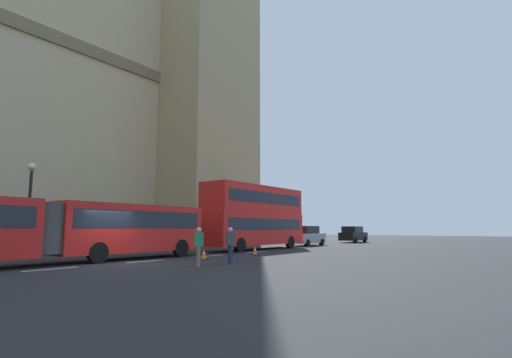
% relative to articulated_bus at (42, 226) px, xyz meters
% --- Properties ---
extents(ground_plane, '(160.00, 160.00, 0.00)m').
position_rel_articulated_bus_xyz_m(ground_plane, '(2.58, -1.99, -1.75)').
color(ground_plane, '#262628').
extents(lane_centre_marking, '(25.20, 0.16, 0.01)m').
position_rel_articulated_bus_xyz_m(lane_centre_marking, '(1.90, -1.99, -1.74)').
color(lane_centre_marking, silver).
rests_on(lane_centre_marking, ground_plane).
extents(articulated_bus, '(17.62, 2.54, 2.90)m').
position_rel_articulated_bus_xyz_m(articulated_bus, '(0.00, 0.00, 0.00)').
color(articulated_bus, red).
rests_on(articulated_bus, ground_plane).
extents(double_decker_bus, '(10.26, 2.54, 4.90)m').
position_rel_articulated_bus_xyz_m(double_decker_bus, '(16.00, 0.00, 0.96)').
color(double_decker_bus, red).
rests_on(double_decker_bus, ground_plane).
extents(sedan_lead, '(4.40, 1.86, 1.85)m').
position_rel_articulated_bus_xyz_m(sedan_lead, '(24.37, 0.17, -0.83)').
color(sedan_lead, gray).
rests_on(sedan_lead, ground_plane).
extents(sedan_trailing, '(4.40, 1.86, 1.85)m').
position_rel_articulated_bus_xyz_m(sedan_trailing, '(34.83, -0.12, -0.83)').
color(sedan_trailing, black).
rests_on(sedan_trailing, ground_plane).
extents(traffic_cone_west, '(0.36, 0.36, 0.58)m').
position_rel_articulated_bus_xyz_m(traffic_cone_west, '(6.79, -3.51, -1.46)').
color(traffic_cone_west, black).
rests_on(traffic_cone_west, ground_plane).
extents(traffic_cone_middle, '(0.36, 0.36, 0.58)m').
position_rel_articulated_bus_xyz_m(traffic_cone_middle, '(11.14, -3.62, -1.46)').
color(traffic_cone_middle, black).
rests_on(traffic_cone_middle, ground_plane).
extents(street_lamp, '(0.44, 0.44, 5.27)m').
position_rel_articulated_bus_xyz_m(street_lamp, '(1.26, 4.51, 1.31)').
color(street_lamp, black).
rests_on(street_lamp, ground_plane).
extents(pedestrian_near_cones, '(0.46, 0.44, 1.69)m').
position_rel_articulated_bus_xyz_m(pedestrian_near_cones, '(3.91, -6.02, -0.83)').
color(pedestrian_near_cones, '#726651').
rests_on(pedestrian_near_cones, ground_plane).
extents(pedestrian_by_kerb, '(0.47, 0.41, 1.69)m').
position_rel_articulated_bus_xyz_m(pedestrian_by_kerb, '(5.81, -6.21, -0.83)').
color(pedestrian_by_kerb, '#262D4C').
rests_on(pedestrian_by_kerb, ground_plane).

